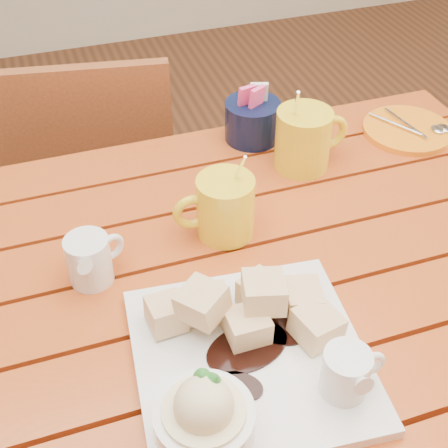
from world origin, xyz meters
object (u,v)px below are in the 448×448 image
object	(u,v)px
dessert_plate	(243,362)
coffee_mug_left	(223,206)
table	(217,331)
chair_far	(92,189)
coffee_mug_right	(305,138)
orange_saucer	(408,130)

from	to	relation	value
dessert_plate	coffee_mug_left	world-z (taller)	coffee_mug_left
table	dessert_plate	world-z (taller)	dessert_plate
chair_far	table	bearing A→B (deg)	109.06
coffee_mug_left	coffee_mug_right	xyz separation A→B (m)	(0.19, 0.13, 0.00)
dessert_plate	coffee_mug_left	distance (m)	0.28
coffee_mug_left	chair_far	xyz separation A→B (m)	(-0.15, 0.55, -0.33)
coffee_mug_left	coffee_mug_right	size ratio (longest dim) A/B	0.92
coffee_mug_left	dessert_plate	bearing A→B (deg)	-99.50
coffee_mug_right	orange_saucer	xyz separation A→B (m)	(0.24, 0.03, -0.05)
dessert_plate	orange_saucer	world-z (taller)	dessert_plate
coffee_mug_left	orange_saucer	distance (m)	0.46
orange_saucer	chair_far	xyz separation A→B (m)	(-0.58, 0.39, -0.28)
coffee_mug_right	chair_far	size ratio (longest dim) A/B	0.19
table	coffee_mug_left	world-z (taller)	coffee_mug_left
table	chair_far	distance (m)	0.68
table	coffee_mug_right	bearing A→B (deg)	43.87
table	coffee_mug_left	size ratio (longest dim) A/B	8.06
orange_saucer	chair_far	size ratio (longest dim) A/B	0.20
dessert_plate	orange_saucer	distance (m)	0.65
table	dessert_plate	size ratio (longest dim) A/B	3.85
table	coffee_mug_left	xyz separation A→B (m)	(0.05, 0.10, 0.16)
table	orange_saucer	size ratio (longest dim) A/B	7.09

